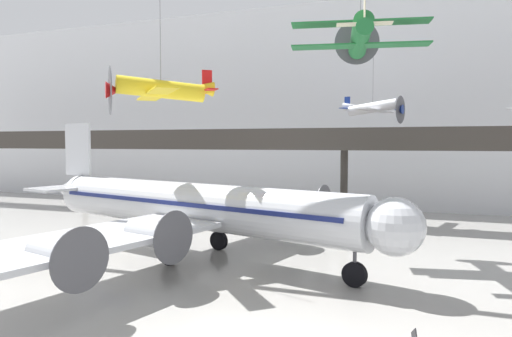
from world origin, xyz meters
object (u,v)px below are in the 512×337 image
Objects in this scene: suspended_plane_green_biplane at (360,36)px; airliner_silver_main at (191,207)px; suspended_plane_yellow_lowwing at (161,90)px; suspended_plane_white_twin at (373,108)px.

airliner_silver_main is at bearing 103.34° from suspended_plane_green_biplane.
suspended_plane_yellow_lowwing reaches higher than airliner_silver_main.
airliner_silver_main is 3.89× the size of suspended_plane_white_twin.
airliner_silver_main is 3.72× the size of suspended_plane_green_biplane.
suspended_plane_white_twin is 13.98m from suspended_plane_green_biplane.
suspended_plane_yellow_lowwing is 0.97× the size of suspended_plane_green_biplane.
suspended_plane_white_twin reaches higher than suspended_plane_yellow_lowwing.
suspended_plane_white_twin is at bearing 76.43° from airliner_silver_main.
suspended_plane_green_biplane reaches higher than suspended_plane_yellow_lowwing.
suspended_plane_white_twin is at bearing -158.97° from suspended_plane_yellow_lowwing.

